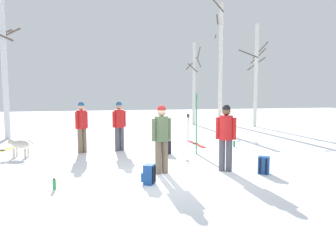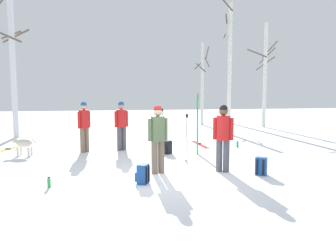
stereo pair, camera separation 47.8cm
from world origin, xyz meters
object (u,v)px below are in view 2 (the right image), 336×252
Objects in this scene: person_3 at (84,123)px; water_bottle_0 at (238,145)px; person_0 at (158,135)px; ski_poles_1 at (187,137)px; ski_pair_lying_1 at (9,149)px; backpack_1 at (167,147)px; dog at (23,144)px; birch_tree_4 at (265,74)px; water_bottle_1 at (49,182)px; person_1 at (121,123)px; birch_tree_3 at (230,62)px; backpack_0 at (261,166)px; ski_poles_0 at (162,126)px; ski_pair_lying_0 at (199,144)px; birch_tree_2 at (202,82)px; ski_pair_planted_1 at (198,124)px; backpack_2 at (143,174)px; birch_tree_1 at (13,61)px; person_2 at (223,134)px.

person_3 is 5.57m from water_bottle_0.
ski_poles_1 is (0.98, 0.93, -0.22)m from person_0.
ski_pair_lying_1 is 3.78× the size of backpack_1.
birch_tree_4 is (11.79, 6.64, 2.74)m from dog.
ski_pair_lying_1 is 5.65m from water_bottle_1.
person_0 is 1.00× the size of person_1.
backpack_1 is at bearing -121.38° from birch_tree_3.
ski_poles_1 is 3.23× the size of backpack_1.
backpack_0 is (7.18, -5.06, 0.20)m from ski_pair_lying_1.
ski_pair_lying_1 is 8.79m from backpack_0.
person_0 is 3.90× the size of backpack_0.
ski_poles_0 is (2.81, 0.66, -0.22)m from person_3.
ski_pair_lying_0 is at bearing 46.21° from backpack_1.
person_3 reaches higher than ski_poles_0.
backpack_0 is at bearing -46.55° from ski_poles_1.
birch_tree_2 reaches higher than ski_poles_1.
birch_tree_4 is at bearing 35.94° from person_1.
backpack_1 is at bearing -19.46° from ski_pair_lying_1.
person_3 is at bearing 120.69° from person_0.
ski_poles_0 is at bearing -4.10° from ski_pair_lying_1.
ski_pair_planted_1 is 2.27m from water_bottle_0.
backpack_2 is (-2.79, -5.03, 0.20)m from ski_pair_lying_0.
birch_tree_2 is at bearing 66.52° from backpack_1.
backpack_0 is 4.95m from water_bottle_1.
ski_poles_1 is 1.68m from backpack_1.
dog is 7.41m from water_bottle_0.
ski_pair_lying_1 is at bearing -142.20° from birch_tree_2.
birch_tree_1 is at bearing 127.22° from person_3.
ski_poles_0 is at bearing 78.49° from person_0.
water_bottle_0 is at bearing 61.34° from person_2.
birch_tree_3 is at bearing 21.71° from birch_tree_1.
person_1 is 2.70m from ski_pair_planted_1.
person_3 is 3.90× the size of backpack_1.
birch_tree_4 reaches higher than ski_pair_lying_0.
water_bottle_0 is (5.50, -0.12, -0.87)m from person_3.
ski_poles_1 is (4.87, -2.14, 0.37)m from dog.
water_bottle_1 is (-4.95, -0.14, -0.10)m from backpack_0.
ski_pair_lying_1 is 1.17× the size of ski_poles_0.
ski_pair_lying_1 is 6.94× the size of water_bottle_1.
person_2 is 1.22m from backpack_0.
person_2 is at bearing -104.47° from birch_tree_2.
backpack_0 is at bearing -100.30° from birch_tree_2.
person_1 reaches higher than dog.
ski_pair_planted_1 is 9.95m from birch_tree_4.
person_1 is at bearing -123.39° from birch_tree_2.
person_3 reaches higher than water_bottle_0.
person_2 is 7.16× the size of water_bottle_1.
water_bottle_0 is at bearing 33.90° from water_bottle_1.
ski_poles_0 is at bearing 92.95° from ski_poles_1.
birch_tree_3 reaches higher than person_2.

